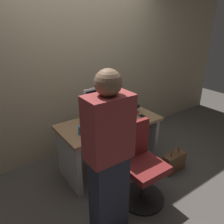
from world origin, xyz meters
name	(u,v)px	position (x,y,z in m)	size (l,w,h in m)	color
ground_plane	(110,166)	(0.00, 0.00, 0.00)	(9.00, 9.00, 0.00)	#4C4742
wall_back	(79,54)	(0.00, 0.78, 1.50)	(6.40, 0.10, 3.00)	tan
desk	(110,136)	(0.00, 0.00, 0.50)	(1.35, 0.66, 0.73)	#93704C
office_chair	(140,167)	(-0.04, -0.67, 0.43)	(0.52, 0.52, 0.94)	black
person_at_desk	(109,158)	(-0.57, -0.81, 0.84)	(0.40, 0.24, 1.64)	#262838
monitor	(102,101)	(-0.04, 0.12, 0.98)	(0.54, 0.16, 0.46)	silver
keyboard	(110,123)	(-0.05, -0.07, 0.74)	(0.43, 0.13, 0.02)	white
mouse	(128,117)	(0.26, -0.05, 0.74)	(0.06, 0.10, 0.03)	white
cup_near_keyboard	(81,130)	(-0.47, -0.09, 0.78)	(0.07, 0.07, 0.10)	#3372B2
book_stack	(131,108)	(0.41, 0.06, 0.79)	(0.20, 0.19, 0.13)	red
cell_phone	(143,117)	(0.45, -0.15, 0.73)	(0.07, 0.14, 0.01)	black
handbag	(174,162)	(0.68, -0.58, 0.14)	(0.34, 0.14, 0.38)	brown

